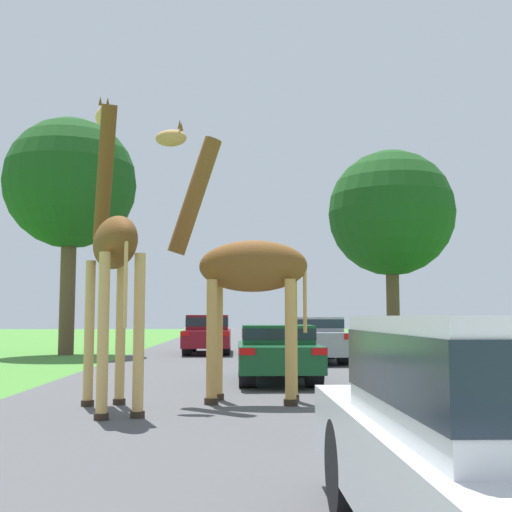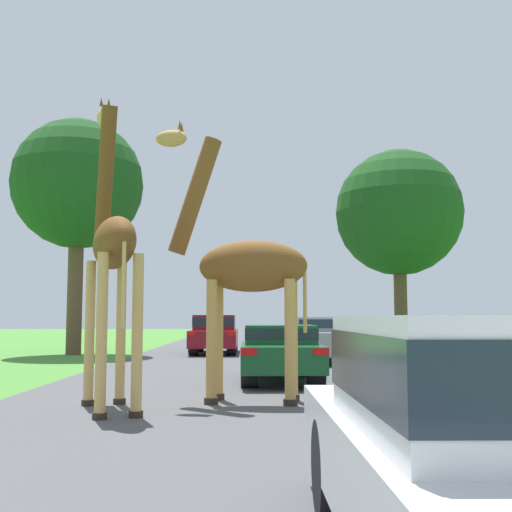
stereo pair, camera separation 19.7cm
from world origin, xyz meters
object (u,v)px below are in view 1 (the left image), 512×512
Objects in this scene: giraffe_companion at (113,246)px; car_queue_left at (208,333)px; car_queue_right at (315,338)px; car_far_ahead at (277,350)px; tree_centre_back at (70,184)px; tree_left_edge at (391,214)px; giraffe_near_road at (244,268)px.

giraffe_companion reaches higher than car_queue_left.
car_queue_right is 6.66m from car_far_ahead.
tree_centre_back reaches higher than giraffe_companion.
car_queue_right is at bearing -52.69° from car_queue_left.
car_far_ahead is at bearing -54.76° from tree_centre_back.
tree_centre_back is at bearing 87.13° from giraffe_companion.
car_queue_left is (-3.67, 4.82, 0.04)m from car_queue_right.
car_queue_right is 0.52× the size of tree_centre_back.
giraffe_companion is 20.89m from tree_left_edge.
giraffe_near_road is 0.91× the size of giraffe_companion.
giraffe_companion is (-2.09, -0.81, 0.28)m from giraffe_near_road.
tree_left_edge reaches higher than car_far_ahead.
giraffe_companion is at bearing -72.92° from tree_centre_back.
giraffe_companion is 11.77m from car_queue_right.
car_far_ahead is 0.44× the size of tree_left_edge.
car_queue_right is (2.42, 9.91, -1.50)m from giraffe_near_road.
tree_centre_back is at bearing -164.50° from tree_left_edge.
giraffe_companion is 0.59× the size of tree_centre_back.
tree_left_edge is at bearing -13.49° from giraffe_near_road.
giraffe_near_road is 1.03× the size of car_queue_left.
tree_centre_back is (-9.04, 4.03, 5.83)m from car_queue_right.
car_queue_right is at bearing -120.01° from tree_left_edge.
tree_left_edge reaches higher than car_queue_right.
car_queue_left is at bearing 12.71° from giraffe_near_road.
tree_centre_back is at bearing -171.70° from car_queue_left.
car_queue_right is at bearing -5.86° from giraffe_near_road.
giraffe_near_road is 1.01× the size of car_queue_right.
giraffe_near_road reaches higher than car_queue_left.
tree_left_edge is at bearing 19.99° from car_queue_left.
car_queue_right is 1.02× the size of car_queue_left.
car_queue_left is at bearing 127.31° from car_queue_right.
giraffe_near_road is 16.03m from tree_centre_back.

